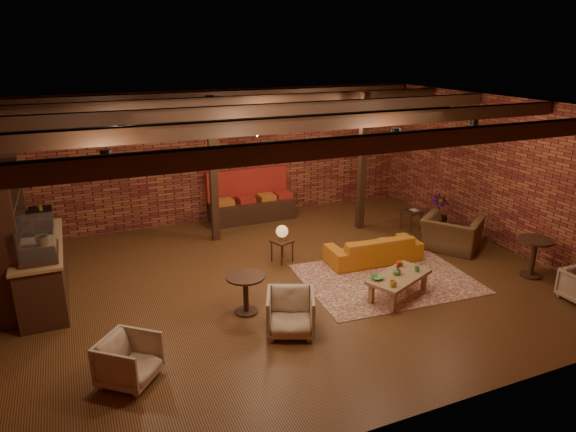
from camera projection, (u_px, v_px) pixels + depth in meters
name	position (u px, v px, depth m)	size (l,w,h in m)	color
floor	(285.00, 281.00, 9.63)	(10.00, 10.00, 0.00)	#371C0D
ceiling	(285.00, 108.00, 8.60)	(10.00, 8.00, 0.02)	black
wall_back	(222.00, 156.00, 12.60)	(10.00, 0.02, 3.20)	maroon
wall_front	(426.00, 296.00, 5.63)	(10.00, 0.02, 3.20)	maroon
wall_right	(500.00, 173.00, 10.98)	(0.02, 8.00, 3.20)	maroon
ceiling_beams	(285.00, 115.00, 8.64)	(9.80, 6.40, 0.22)	black
ceiling_pipe	(253.00, 117.00, 10.11)	(0.12, 0.12, 9.60)	black
post_left	(213.00, 171.00, 11.15)	(0.16, 0.16, 3.20)	black
post_right	(362.00, 163.00, 11.90)	(0.16, 0.16, 3.20)	black
service_counter	(40.00, 256.00, 8.71)	(0.80, 2.50, 1.60)	black
plant_counter	(43.00, 229.00, 8.79)	(0.35, 0.39, 0.30)	#337F33
shelving_hutch	(10.00, 236.00, 8.52)	(0.52, 2.00, 2.40)	black
banquette	(252.00, 201.00, 12.78)	(2.10, 0.70, 1.00)	#A2241B
service_sign	(256.00, 129.00, 11.80)	(0.86, 0.06, 0.30)	#FF5819
ceiling_spotlights	(285.00, 128.00, 8.71)	(6.40, 4.40, 0.28)	black
rug	(386.00, 279.00, 9.70)	(3.10, 2.37, 0.01)	maroon
sofa	(373.00, 248.00, 10.40)	(1.92, 0.75, 0.56)	#B46519
coffee_table	(398.00, 278.00, 8.88)	(1.37, 1.06, 0.67)	#9B7648
side_table_lamp	(282.00, 234.00, 10.30)	(0.48, 0.48, 0.78)	black
round_table_left	(246.00, 288.00, 8.36)	(0.64, 0.64, 0.67)	black
armchair_a	(129.00, 358.00, 6.67)	(0.67, 0.63, 0.69)	beige
armchair_b	(291.00, 311.00, 7.80)	(0.72, 0.67, 0.74)	beige
armchair_right	(452.00, 228.00, 10.92)	(1.13, 0.73, 0.99)	brown
side_table_book	(411.00, 212.00, 12.16)	(0.48, 0.48, 0.48)	black
round_table_right	(534.00, 252.00, 9.66)	(0.65, 0.65, 0.76)	black
plant_tall	(441.00, 178.00, 11.84)	(1.43, 1.43, 2.55)	#4C7F4C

